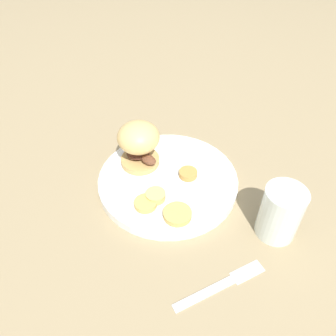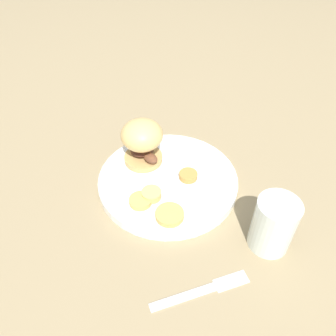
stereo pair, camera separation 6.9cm
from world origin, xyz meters
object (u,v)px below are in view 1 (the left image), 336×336
sandwich (139,142)px  drinking_glass (280,213)px  dinner_plate (168,180)px  fork (221,285)px

sandwich → drinking_glass: sandwich is taller
dinner_plate → drinking_glass: bearing=-115.8°
sandwich → fork: bearing=-146.1°
drinking_glass → fork: bearing=140.1°
dinner_plate → drinking_glass: (-0.10, -0.21, 0.04)m
dinner_plate → sandwich: sandwich is taller
dinner_plate → sandwich: (0.04, 0.07, 0.07)m
sandwich → fork: 0.33m
dinner_plate → fork: bearing=-153.6°
sandwich → fork: (-0.27, -0.18, -0.08)m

